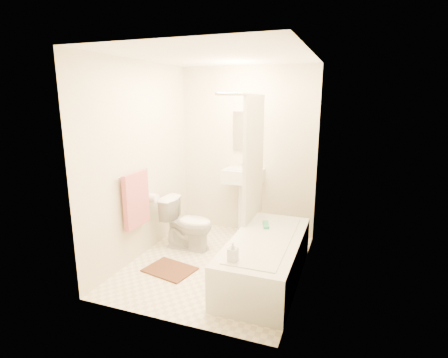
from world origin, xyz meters
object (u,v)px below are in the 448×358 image
(sink, at_px, (244,198))
(bathtub, at_px, (266,259))
(toilet, at_px, (188,224))
(soap_bottle, at_px, (233,252))
(bath_mat, at_px, (170,270))

(sink, xyz_separation_m, bathtub, (0.63, -1.20, -0.30))
(toilet, relative_size, soap_bottle, 3.63)
(toilet, bearing_deg, soap_bottle, -136.50)
(sink, distance_m, soap_bottle, 1.89)
(bathtub, distance_m, bath_mat, 1.13)
(sink, relative_size, bathtub, 0.64)
(sink, height_order, bath_mat, sink)
(sink, relative_size, soap_bottle, 5.59)
(bath_mat, bearing_deg, soap_bottle, -24.39)
(bath_mat, bearing_deg, toilet, 96.88)
(toilet, height_order, bathtub, toilet)
(toilet, bearing_deg, sink, -34.50)
(toilet, bearing_deg, bath_mat, -172.60)
(bathtub, bearing_deg, soap_bottle, -104.93)
(soap_bottle, bearing_deg, toilet, 132.98)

